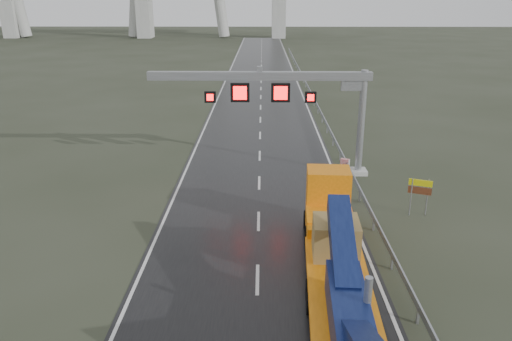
{
  "coord_description": "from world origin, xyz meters",
  "views": [
    {
      "loc": [
        0.17,
        -15.04,
        11.73
      ],
      "look_at": [
        -0.13,
        9.38,
        3.2
      ],
      "focal_mm": 35.0,
      "sensor_mm": 36.0,
      "label": 1
    }
  ],
  "objects_px": {
    "heavy_haul_truck": "(337,257)",
    "striped_barrier": "(345,166)",
    "sign_gantry": "(291,94)",
    "exit_sign_pair": "(420,190)"
  },
  "relations": [
    {
      "from": "sign_gantry",
      "to": "exit_sign_pair",
      "type": "distance_m",
      "value": 10.66
    },
    {
      "from": "sign_gantry",
      "to": "heavy_haul_truck",
      "type": "bearing_deg",
      "value": -85.27
    },
    {
      "from": "heavy_haul_truck",
      "to": "sign_gantry",
      "type": "bearing_deg",
      "value": 97.87
    },
    {
      "from": "sign_gantry",
      "to": "exit_sign_pair",
      "type": "height_order",
      "value": "sign_gantry"
    },
    {
      "from": "heavy_haul_truck",
      "to": "striped_barrier",
      "type": "relative_size",
      "value": 16.72
    },
    {
      "from": "heavy_haul_truck",
      "to": "exit_sign_pair",
      "type": "relative_size",
      "value": 7.82
    },
    {
      "from": "sign_gantry",
      "to": "striped_barrier",
      "type": "relative_size",
      "value": 14.6
    },
    {
      "from": "heavy_haul_truck",
      "to": "striped_barrier",
      "type": "xyz_separation_m",
      "value": [
        2.68,
        14.86,
        -1.03
      ]
    },
    {
      "from": "heavy_haul_truck",
      "to": "exit_sign_pair",
      "type": "height_order",
      "value": "heavy_haul_truck"
    },
    {
      "from": "heavy_haul_truck",
      "to": "exit_sign_pair",
      "type": "distance_m",
      "value": 9.54
    }
  ]
}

